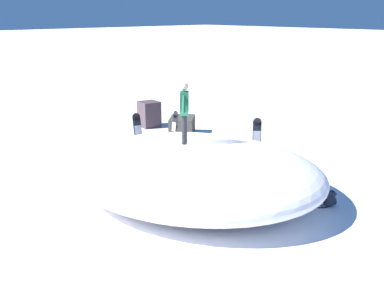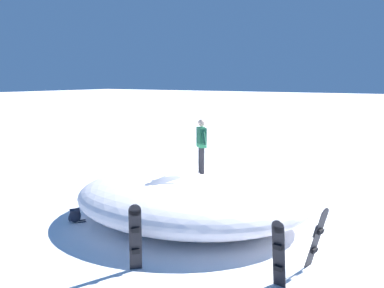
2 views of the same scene
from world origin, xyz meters
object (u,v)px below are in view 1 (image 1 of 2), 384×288
object	(u,v)px
backpack_near	(329,199)
snowboard_secondary_upright	(257,141)
snowboard_tertiary_upright	(174,131)
snowboard_primary_upright	(138,134)
snowboarder_standing	(184,109)

from	to	relation	value
backpack_near	snowboard_secondary_upright	bearing A→B (deg)	69.24
snowboard_secondary_upright	snowboard_tertiary_upright	xyz separation A→B (m)	(-1.01, 3.10, -0.04)
snowboard_primary_upright	snowboard_secondary_upright	xyz separation A→B (m)	(2.32, -3.58, 0.04)
snowboard_tertiary_upright	snowboard_primary_upright	bearing A→B (deg)	159.90
snowboard_tertiary_upright	backpack_near	world-z (taller)	snowboard_tertiary_upright
snowboard_secondary_upright	backpack_near	distance (m)	3.98
snowboarder_standing	snowboard_tertiary_upright	bearing A→B (deg)	52.71
snowboard_tertiary_upright	backpack_near	distance (m)	6.82
snowboard_primary_upright	snowboard_tertiary_upright	xyz separation A→B (m)	(1.30, -0.48, -0.00)
snowboarder_standing	snowboard_primary_upright	distance (m)	4.56
backpack_near	snowboard_tertiary_upright	bearing A→B (deg)	86.77
snowboard_secondary_upright	snowboard_tertiary_upright	distance (m)	3.27
snowboarder_standing	backpack_near	bearing A→B (deg)	-54.91
snowboard_primary_upright	backpack_near	xyz separation A→B (m)	(0.92, -7.26, -0.59)
snowboard_secondary_upright	backpack_near	xyz separation A→B (m)	(-1.39, -3.68, -0.63)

